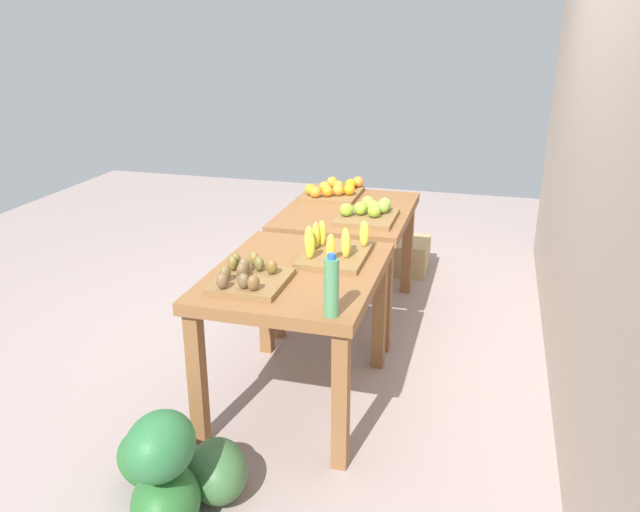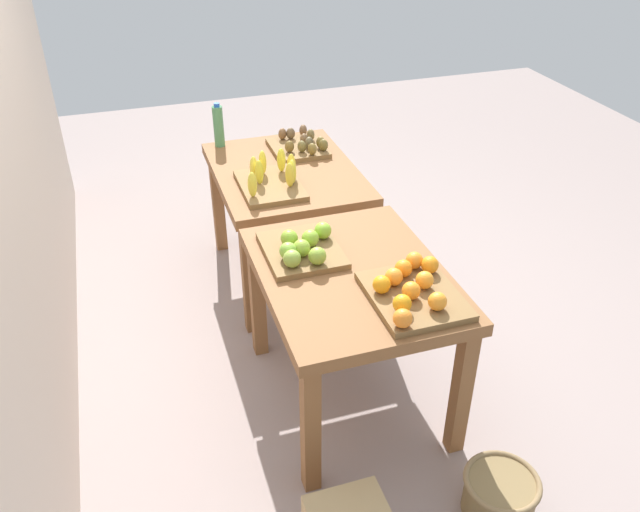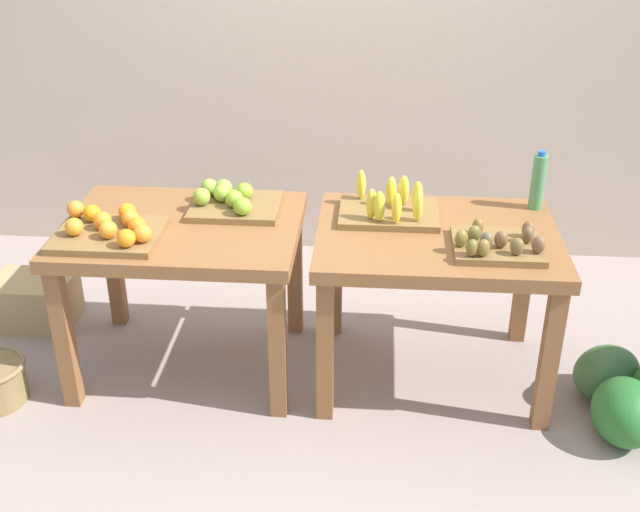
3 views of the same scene
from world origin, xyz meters
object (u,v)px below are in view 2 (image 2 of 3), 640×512
object	(u,v)px
kiwi_bin	(300,145)
banana_crate	(271,180)
apple_bin	(302,248)
wicker_basket	(500,494)
display_table_right	(286,186)
display_table_left	(352,292)
orange_bin	(412,290)
water_bottle	(218,126)
watermelon_pile	(287,183)

from	to	relation	value
kiwi_bin	banana_crate	bearing A→B (deg)	145.85
apple_bin	wicker_basket	distance (m)	1.33
display_table_right	banana_crate	world-z (taller)	banana_crate
display_table_left	wicker_basket	bearing A→B (deg)	-156.92
orange_bin	water_bottle	bearing A→B (deg)	13.97
watermelon_pile	display_table_right	bearing A→B (deg)	164.73
display_table_right	apple_bin	size ratio (longest dim) A/B	2.59
apple_bin	watermelon_pile	size ratio (longest dim) A/B	0.61
display_table_right	banana_crate	size ratio (longest dim) A/B	2.36
display_table_left	kiwi_bin	world-z (taller)	kiwi_bin
kiwi_bin	apple_bin	bearing A→B (deg)	163.94
apple_bin	wicker_basket	size ratio (longest dim) A/B	1.28
display_table_right	wicker_basket	bearing A→B (deg)	-169.78
display_table_left	water_bottle	bearing A→B (deg)	10.56
orange_bin	kiwi_bin	distance (m)	1.61
kiwi_bin	watermelon_pile	world-z (taller)	kiwi_bin
watermelon_pile	wicker_basket	world-z (taller)	watermelon_pile
orange_bin	display_table_left	bearing A→B (deg)	32.04
orange_bin	apple_bin	size ratio (longest dim) A/B	1.14
display_table_left	kiwi_bin	bearing A→B (deg)	-6.79
display_table_left	orange_bin	size ratio (longest dim) A/B	2.27
wicker_basket	kiwi_bin	bearing A→B (deg)	5.00
banana_crate	water_bottle	size ratio (longest dim) A/B	1.61
display_table_left	kiwi_bin	distance (m)	1.36
kiwi_bin	wicker_basket	bearing A→B (deg)	-175.00
display_table_left	apple_bin	bearing A→B (deg)	41.60
apple_bin	display_table_left	bearing A→B (deg)	-138.40
display_table_left	orange_bin	distance (m)	0.34
orange_bin	watermelon_pile	bearing A→B (deg)	-2.06
display_table_left	kiwi_bin	xyz separation A→B (m)	(1.35, -0.16, 0.14)
display_table_right	orange_bin	size ratio (longest dim) A/B	2.27
apple_bin	watermelon_pile	xyz separation A→B (m)	(1.82, -0.42, -0.59)
display_table_left	banana_crate	distance (m)	0.94
display_table_right	orange_bin	distance (m)	1.40
kiwi_bin	water_bottle	world-z (taller)	water_bottle
water_bottle	watermelon_pile	xyz separation A→B (m)	(0.44, -0.54, -0.68)
kiwi_bin	watermelon_pile	distance (m)	0.89
banana_crate	wicker_basket	distance (m)	1.93
watermelon_pile	wicker_basket	xyz separation A→B (m)	(-2.84, -0.10, -0.09)
banana_crate	watermelon_pile	size ratio (longest dim) A/B	0.67
display_table_left	display_table_right	xyz separation A→B (m)	(1.12, 0.00, 0.00)
orange_bin	apple_bin	xyz separation A→B (m)	(0.45, 0.34, 0.00)
kiwi_bin	water_bottle	bearing A→B (deg)	63.39
display_table_right	watermelon_pile	xyz separation A→B (m)	(0.90, -0.25, -0.44)
apple_bin	watermelon_pile	bearing A→B (deg)	-12.88
wicker_basket	watermelon_pile	bearing A→B (deg)	2.11
apple_bin	wicker_basket	bearing A→B (deg)	-152.79
orange_bin	wicker_basket	distance (m)	0.90
water_bottle	watermelon_pile	world-z (taller)	water_bottle
display_table_right	water_bottle	bearing A→B (deg)	32.85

